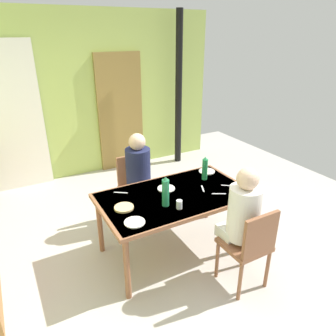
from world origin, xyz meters
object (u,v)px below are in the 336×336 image
Objects in this scene: person_near_diner at (243,211)px; water_bottle_green_far at (205,169)px; chair_near_diner at (250,245)px; person_far_diner at (139,169)px; chair_far_diner at (135,185)px; water_bottle_green_near at (166,192)px; dining_table at (175,200)px.

water_bottle_green_far is at bearing 79.20° from person_near_diner.
person_far_diner reaches higher than chair_near_diner.
person_near_diner reaches higher than water_bottle_green_far.
person_near_diner reaches higher than chair_near_diner.
person_far_diner is 2.72× the size of water_bottle_green_far.
chair_far_diner is 1.13× the size of person_near_diner.
person_far_diner is 0.80m from water_bottle_green_far.
water_bottle_green_far is at bearing 80.68° from chair_near_diner.
water_bottle_green_near reaches higher than chair_near_diner.
water_bottle_green_near is at bearing 127.86° from chair_near_diner.
dining_table is 5.61× the size of water_bottle_green_far.
person_near_diner is (0.44, -1.50, 0.28)m from chair_far_diner.
person_near_diner is at bearing -45.71° from water_bottle_green_near.
person_near_diner is at bearing 90.00° from chair_near_diner.
water_bottle_green_near is at bearing -155.99° from water_bottle_green_far.
person_far_diner reaches higher than water_bottle_green_far.
dining_table is at bearing -162.11° from water_bottle_green_far.
water_bottle_green_near reaches higher than water_bottle_green_far.
chair_far_diner is at bearing 132.43° from water_bottle_green_far.
chair_near_diner is at bearing 105.13° from chair_far_diner.
chair_far_diner is at bearing 97.76° from dining_table.
person_near_diner is at bearing 106.44° from chair_far_diner.
person_near_diner is 0.86m from water_bottle_green_far.
dining_table is 0.70m from person_far_diner.
chair_far_diner is (-0.44, 1.63, 0.00)m from chair_near_diner.
person_near_diner is 1.43m from person_far_diner.
person_far_diner is (-0.00, -0.14, 0.28)m from chair_far_diner.
water_bottle_green_far is (0.16, 0.97, 0.36)m from chair_near_diner.
person_far_diner is at bearing 106.44° from chair_near_diner.
water_bottle_green_far is (0.68, 0.30, -0.01)m from water_bottle_green_near.
chair_far_diner is at bearing 85.24° from water_bottle_green_near.
person_far_diner reaches higher than water_bottle_green_near.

